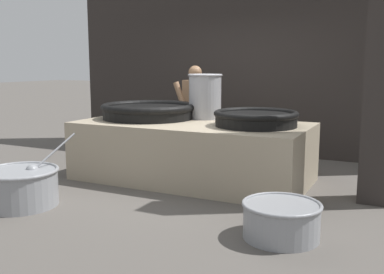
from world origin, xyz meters
TOP-DOWN VIEW (x-y plane):
  - ground_plane at (0.00, 0.00)m, footprint 60.00×60.00m
  - back_wall at (0.00, 2.29)m, footprint 6.98×0.24m
  - hearth_platform at (0.00, 0.00)m, footprint 3.17×1.54m
  - giant_wok_near at (-0.79, 0.14)m, footprint 1.39×1.39m
  - giant_wok_far at (0.90, 0.04)m, footprint 1.09×1.09m
  - stock_pot at (-0.03, 0.50)m, footprint 0.51×0.51m
  - cook at (-0.51, 1.14)m, footprint 0.45×0.63m
  - prep_bowl_vegetables at (-1.24, -1.91)m, footprint 0.87×1.08m
  - prep_bowl_meat at (1.69, -1.56)m, footprint 0.74×0.74m

SIDE VIEW (x-z plane):
  - ground_plane at x=0.00m, z-range 0.00..0.00m
  - prep_bowl_meat at x=1.69m, z-range 0.02..0.36m
  - prep_bowl_vegetables at x=-1.24m, z-range -0.15..0.62m
  - hearth_platform at x=0.00m, z-range 0.00..0.81m
  - cook at x=-0.51m, z-range 0.06..1.64m
  - giant_wok_far at x=0.90m, z-range 0.81..1.02m
  - giant_wok_near at x=-0.79m, z-range 0.81..1.04m
  - stock_pot at x=-0.03m, z-range 0.82..1.47m
  - back_wall at x=0.00m, z-range 0.00..3.86m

